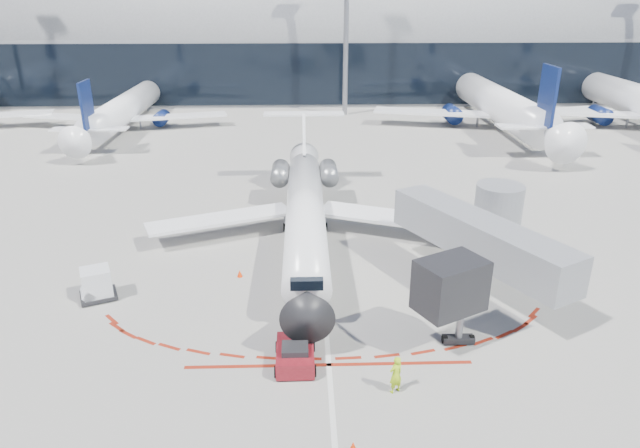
{
  "coord_description": "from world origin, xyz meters",
  "views": [
    {
      "loc": [
        -1.14,
        -34.44,
        16.93
      ],
      "look_at": [
        -0.09,
        -0.49,
        2.86
      ],
      "focal_mm": 32.0,
      "sensor_mm": 36.0,
      "label": 1
    }
  ],
  "objects_px": {
    "pushback_tug": "(295,355)",
    "ramp_worker": "(396,375)",
    "regional_jet": "(305,207)",
    "uld_container": "(97,284)"
  },
  "relations": [
    {
      "from": "pushback_tug",
      "to": "ramp_worker",
      "type": "distance_m",
      "value": 5.06
    },
    {
      "from": "uld_container",
      "to": "pushback_tug",
      "type": "bearing_deg",
      "value": -52.91
    },
    {
      "from": "regional_jet",
      "to": "uld_container",
      "type": "height_order",
      "value": "regional_jet"
    },
    {
      "from": "regional_jet",
      "to": "pushback_tug",
      "type": "relative_size",
      "value": 6.17
    },
    {
      "from": "pushback_tug",
      "to": "regional_jet",
      "type": "bearing_deg",
      "value": 87.13
    },
    {
      "from": "regional_jet",
      "to": "uld_container",
      "type": "bearing_deg",
      "value": -145.44
    },
    {
      "from": "uld_container",
      "to": "ramp_worker",
      "type": "bearing_deg",
      "value": -51.84
    },
    {
      "from": "pushback_tug",
      "to": "uld_container",
      "type": "relative_size",
      "value": 1.83
    },
    {
      "from": "pushback_tug",
      "to": "uld_container",
      "type": "height_order",
      "value": "uld_container"
    },
    {
      "from": "regional_jet",
      "to": "uld_container",
      "type": "distance_m",
      "value": 14.97
    }
  ]
}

